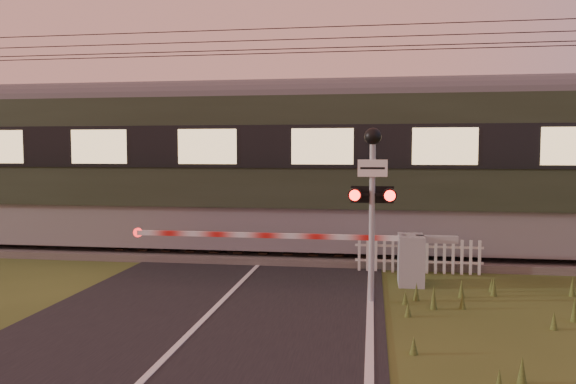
# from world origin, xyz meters

# --- Properties ---
(ground) EXTENTS (160.00, 160.00, 0.00)m
(ground) POSITION_xyz_m (0.00, 0.00, 0.00)
(ground) COLOR #33441A
(ground) RESTS_ON ground
(road) EXTENTS (6.00, 140.00, 0.03)m
(road) POSITION_xyz_m (0.02, -0.23, 0.01)
(road) COLOR black
(road) RESTS_ON ground
(track_bed) EXTENTS (140.00, 3.40, 0.39)m
(track_bed) POSITION_xyz_m (0.00, 6.50, 0.07)
(track_bed) COLOR #47423D
(track_bed) RESTS_ON ground
(overhead_wires) EXTENTS (120.00, 0.62, 0.62)m
(overhead_wires) POSITION_xyz_m (0.00, 6.50, 5.72)
(overhead_wires) COLOR black
(overhead_wires) RESTS_ON ground
(boom_gate) EXTENTS (7.16, 0.81, 1.08)m
(boom_gate) POSITION_xyz_m (3.22, 3.46, 0.60)
(boom_gate) COLOR gray
(boom_gate) RESTS_ON ground
(crossing_signal) EXTENTS (0.83, 0.35, 3.26)m
(crossing_signal) POSITION_xyz_m (2.76, 1.89, 2.24)
(crossing_signal) COLOR gray
(crossing_signal) RESTS_ON ground
(picket_fence) EXTENTS (2.92, 0.07, 0.80)m
(picket_fence) POSITION_xyz_m (3.84, 4.60, 0.40)
(picket_fence) COLOR silver
(picket_fence) RESTS_ON ground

